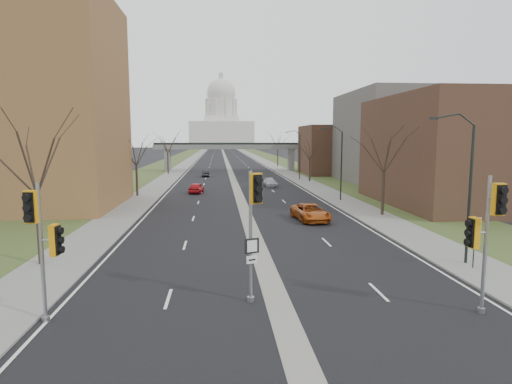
{
  "coord_description": "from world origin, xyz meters",
  "views": [
    {
      "loc": [
        -2.62,
        -17.23,
        7.36
      ],
      "look_at": [
        -0.03,
        12.29,
        3.65
      ],
      "focal_mm": 30.0,
      "sensor_mm": 36.0,
      "label": 1
    }
  ],
  "objects": [
    {
      "name": "road_surface",
      "position": [
        0.0,
        150.0,
        0.01
      ],
      "size": [
        20.0,
        600.0,
        0.01
      ],
      "primitive_type": "cube",
      "color": "black",
      "rests_on": "ground"
    },
    {
      "name": "car_right_mid",
      "position": [
        5.29,
        47.78,
        0.62
      ],
      "size": [
        2.02,
        4.41,
        1.25
      ],
      "primitive_type": "imported",
      "rotation": [
        0.0,
        0.0,
        0.06
      ],
      "color": "#A1A1A8",
      "rests_on": "ground"
    },
    {
      "name": "tree_left_b",
      "position": [
        -13.0,
        38.0,
        6.23
      ],
      "size": [
        6.75,
        6.75,
        8.81
      ],
      "color": "#382B21",
      "rests_on": "sidewalk_left"
    },
    {
      "name": "car_right_near",
      "position": [
        5.62,
        20.25,
        0.75
      ],
      "size": [
        3.07,
        5.65,
        1.5
      ],
      "primitive_type": "imported",
      "rotation": [
        0.0,
        0.0,
        0.11
      ],
      "color": "#A84911",
      "rests_on": "ground"
    },
    {
      "name": "grass_verge_right",
      "position": [
        18.0,
        150.0,
        0.05
      ],
      "size": [
        8.0,
        600.0,
        0.1
      ],
      "primitive_type": "cube",
      "color": "#2F451F",
      "rests_on": "ground"
    },
    {
      "name": "commercial_block_near",
      "position": [
        24.0,
        28.0,
        6.0
      ],
      "size": [
        16.0,
        20.0,
        12.0
      ],
      "primitive_type": "cube",
      "color": "#482C21",
      "rests_on": "ground"
    },
    {
      "name": "median_strip",
      "position": [
        0.0,
        150.0,
        0.0
      ],
      "size": [
        1.2,
        600.0,
        0.02
      ],
      "primitive_type": "cube",
      "color": "gray",
      "rests_on": "ground"
    },
    {
      "name": "tree_left_a",
      "position": [
        -13.0,
        8.0,
        6.64
      ],
      "size": [
        7.2,
        7.2,
        9.4
      ],
      "color": "#382B21",
      "rests_on": "sidewalk_left"
    },
    {
      "name": "streetlight_mid",
      "position": [
        10.99,
        32.0,
        6.95
      ],
      "size": [
        2.61,
        0.2,
        8.7
      ],
      "color": "black",
      "rests_on": "sidewalk_right"
    },
    {
      "name": "signal_pole_median",
      "position": [
        -1.11,
        1.07,
        4.13
      ],
      "size": [
        0.83,
        0.99,
        5.93
      ],
      "rotation": [
        0.0,
        0.0,
        0.36
      ],
      "color": "gray",
      "rests_on": "ground"
    },
    {
      "name": "ground",
      "position": [
        0.0,
        0.0,
        0.0
      ],
      "size": [
        700.0,
        700.0,
        0.0
      ],
      "primitive_type": "plane",
      "color": "black",
      "rests_on": "ground"
    },
    {
      "name": "tree_right_c",
      "position": [
        13.0,
        95.0,
        7.04
      ],
      "size": [
        7.65,
        7.65,
        9.99
      ],
      "color": "#382B21",
      "rests_on": "sidewalk_right"
    },
    {
      "name": "streetlight_far",
      "position": [
        10.99,
        58.0,
        6.95
      ],
      "size": [
        2.61,
        0.2,
        8.7
      ],
      "color": "black",
      "rests_on": "sidewalk_right"
    },
    {
      "name": "tree_right_b",
      "position": [
        13.0,
        55.0,
        5.82
      ],
      "size": [
        6.3,
        6.3,
        8.22
      ],
      "color": "#382B21",
      "rests_on": "sidewalk_right"
    },
    {
      "name": "pedestrian_bridge",
      "position": [
        0.0,
        80.0,
        4.84
      ],
      "size": [
        34.0,
        3.0,
        6.45
      ],
      "color": "slate",
      "rests_on": "ground"
    },
    {
      "name": "capitol",
      "position": [
        0.0,
        320.0,
        18.6
      ],
      "size": [
        48.0,
        42.0,
        55.75
      ],
      "color": "silver",
      "rests_on": "ground"
    },
    {
      "name": "car_left_near",
      "position": [
        -5.67,
        41.02,
        0.71
      ],
      "size": [
        2.14,
        4.34,
        1.42
      ],
      "primitive_type": "imported",
      "rotation": [
        0.0,
        0.0,
        3.03
      ],
      "color": "red",
      "rests_on": "ground"
    },
    {
      "name": "signal_pole_left",
      "position": [
        -9.47,
        -0.26,
        3.71
      ],
      "size": [
        1.11,
        0.97,
        5.67
      ],
      "rotation": [
        0.0,
        0.0,
        -0.12
      ],
      "color": "gray",
      "rests_on": "ground"
    },
    {
      "name": "sidewalk_right",
      "position": [
        12.0,
        150.0,
        0.06
      ],
      "size": [
        4.0,
        600.0,
        0.12
      ],
      "primitive_type": "cube",
      "color": "gray",
      "rests_on": "ground"
    },
    {
      "name": "grass_verge_left",
      "position": [
        -18.0,
        150.0,
        0.05
      ],
      "size": [
        8.0,
        600.0,
        0.1
      ],
      "primitive_type": "cube",
      "color": "#2F451F",
      "rests_on": "ground"
    },
    {
      "name": "streetlight_near",
      "position": [
        10.99,
        6.0,
        6.95
      ],
      "size": [
        2.61,
        0.2,
        8.7
      ],
      "color": "black",
      "rests_on": "sidewalk_right"
    },
    {
      "name": "commercial_block_far",
      "position": [
        22.0,
        70.0,
        5.0
      ],
      "size": [
        14.0,
        14.0,
        10.0
      ],
      "primitive_type": "cube",
      "color": "#482C21",
      "rests_on": "ground"
    },
    {
      "name": "signal_pole_right",
      "position": [
        8.24,
        -0.97,
        3.84
      ],
      "size": [
        1.08,
        1.02,
        5.86
      ],
      "rotation": [
        0.0,
        0.0,
        0.06
      ],
      "color": "gray",
      "rests_on": "ground"
    },
    {
      "name": "commercial_block_mid",
      "position": [
        28.0,
        52.0,
        7.5
      ],
      "size": [
        18.0,
        22.0,
        15.0
      ],
      "primitive_type": "cube",
      "color": "#5F5C57",
      "rests_on": "ground"
    },
    {
      "name": "tree_left_c",
      "position": [
        -13.0,
        72.0,
        7.04
      ],
      "size": [
        7.65,
        7.65,
        9.99
      ],
      "color": "#382B21",
      "rests_on": "sidewalk_left"
    },
    {
      "name": "sidewalk_left",
      "position": [
        -12.0,
        150.0,
        0.06
      ],
      "size": [
        4.0,
        600.0,
        0.12
      ],
      "primitive_type": "cube",
      "color": "gray",
      "rests_on": "ground"
    },
    {
      "name": "car_left_far",
      "position": [
        -5.16,
        66.34,
        0.63
      ],
      "size": [
        1.6,
        3.92,
        1.26
      ],
      "primitive_type": "imported",
      "rotation": [
        0.0,
        0.0,
        3.21
      ],
      "color": "black",
      "rests_on": "ground"
    },
    {
      "name": "speed_limit_sign",
      "position": [
        11.64,
        5.02,
        2.1
      ],
      "size": [
        0.62,
        0.07,
        2.88
      ],
      "rotation": [
        0.0,
        0.0,
        -0.02
      ],
      "color": "black",
      "rests_on": "sidewalk_right"
    },
    {
      "name": "tree_right_a",
      "position": [
        13.0,
        22.0,
        6.64
      ],
      "size": [
        7.2,
        7.2,
        9.4
      ],
      "color": "#382B21",
      "rests_on": "sidewalk_right"
    }
  ]
}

